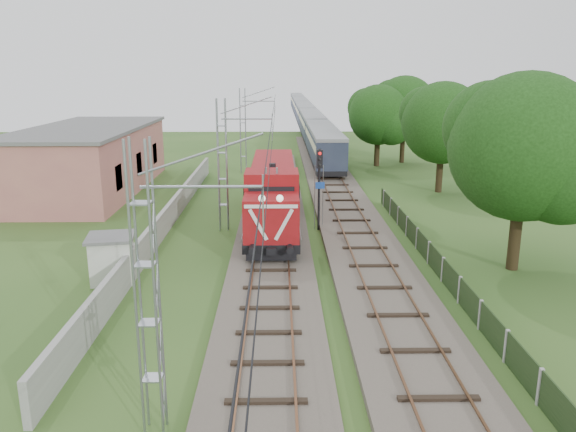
{
  "coord_description": "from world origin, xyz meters",
  "views": [
    {
      "loc": [
        0.4,
        -21.47,
        9.55
      ],
      "look_at": [
        0.86,
        6.86,
        2.2
      ],
      "focal_mm": 35.0,
      "sensor_mm": 36.0,
      "label": 1
    }
  ],
  "objects_px": {
    "locomotive": "(273,192)",
    "signal_post": "(319,175)",
    "coach_rake": "(305,113)",
    "relay_hut": "(112,258)"
  },
  "relations": [
    {
      "from": "coach_rake",
      "to": "signal_post",
      "type": "height_order",
      "value": "signal_post"
    },
    {
      "from": "coach_rake",
      "to": "relay_hut",
      "type": "distance_m",
      "value": 76.59
    },
    {
      "from": "coach_rake",
      "to": "signal_post",
      "type": "bearing_deg",
      "value": -91.85
    },
    {
      "from": "signal_post",
      "to": "relay_hut",
      "type": "xyz_separation_m",
      "value": [
        -10.24,
        -8.43,
        -2.36
      ]
    },
    {
      "from": "locomotive",
      "to": "signal_post",
      "type": "bearing_deg",
      "value": -21.28
    },
    {
      "from": "coach_rake",
      "to": "relay_hut",
      "type": "relative_size",
      "value": 43.28
    },
    {
      "from": "locomotive",
      "to": "coach_rake",
      "type": "height_order",
      "value": "locomotive"
    },
    {
      "from": "coach_rake",
      "to": "signal_post",
      "type": "distance_m",
      "value": 67.18
    },
    {
      "from": "signal_post",
      "to": "coach_rake",
      "type": "bearing_deg",
      "value": 88.15
    },
    {
      "from": "signal_post",
      "to": "relay_hut",
      "type": "relative_size",
      "value": 2.08
    }
  ]
}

